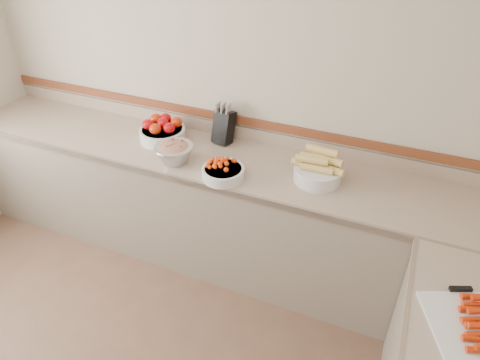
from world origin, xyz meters
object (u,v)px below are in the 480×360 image
at_px(cherry_tomato_bowl, 223,171).
at_px(corn_bowl, 318,170).
at_px(knife_block, 224,126).
at_px(rhubarb_bowl, 174,152).
at_px(tomato_bowl, 162,131).

height_order(cherry_tomato_bowl, corn_bowl, corn_bowl).
distance_m(knife_block, rhubarb_bowl, 0.43).
relative_size(knife_block, tomato_bowl, 0.93).
distance_m(knife_block, cherry_tomato_bowl, 0.48).
distance_m(tomato_bowl, cherry_tomato_bowl, 0.68).
bearing_deg(corn_bowl, rhubarb_bowl, -170.11).
xyz_separation_m(knife_block, rhubarb_bowl, (-0.18, -0.38, -0.05)).
bearing_deg(rhubarb_bowl, cherry_tomato_bowl, -6.74).
bearing_deg(knife_block, rhubarb_bowl, -115.55).
bearing_deg(corn_bowl, knife_block, 163.49).
bearing_deg(cherry_tomato_bowl, rhubarb_bowl, 173.26).
height_order(knife_block, cherry_tomato_bowl, knife_block).
bearing_deg(tomato_bowl, corn_bowl, -3.71).
bearing_deg(cherry_tomato_bowl, corn_bowl, 20.50).
relative_size(tomato_bowl, rhubarb_bowl, 1.27).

